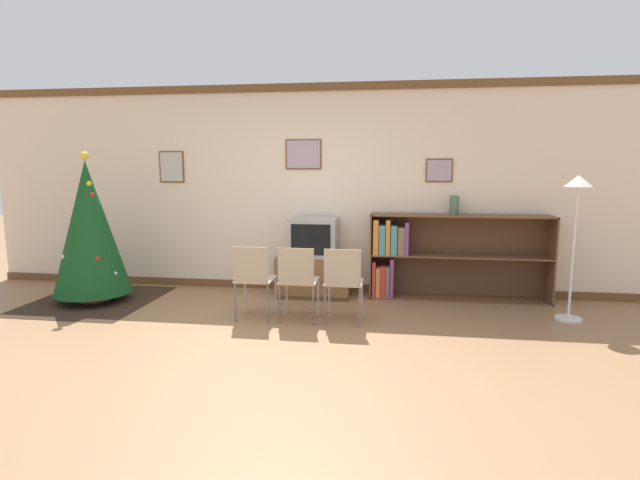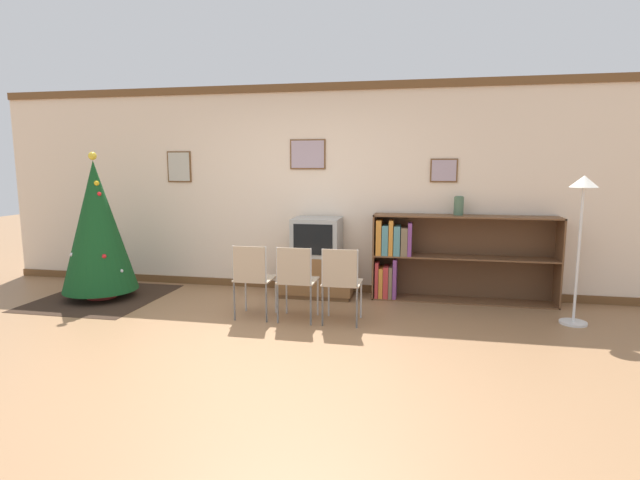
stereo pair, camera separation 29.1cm
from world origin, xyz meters
TOP-DOWN VIEW (x-y plane):
  - ground_plane at (0.00, 0.00)m, footprint 24.00×24.00m
  - wall_back at (-0.00, 2.31)m, footprint 8.95×0.11m
  - area_rug at (-2.50, 1.32)m, footprint 1.44×1.61m
  - christmas_tree at (-2.50, 1.32)m, footprint 0.90×0.90m
  - tv_console at (0.16, 1.98)m, footprint 0.93×0.52m
  - television at (0.16, 1.98)m, footprint 0.59×0.51m
  - folding_chair_left at (-0.33, 0.88)m, footprint 0.40×0.40m
  - folding_chair_center at (0.16, 0.88)m, footprint 0.40×0.40m
  - folding_chair_right at (0.64, 0.88)m, footprint 0.40×0.40m
  - bookshelf at (1.59, 2.09)m, footprint 2.20×0.36m
  - vase at (1.89, 2.12)m, footprint 0.12×0.12m
  - standing_lamp at (3.06, 1.38)m, footprint 0.28×0.28m

SIDE VIEW (x-z plane):
  - ground_plane at x=0.00m, z-range 0.00..0.00m
  - area_rug at x=-2.50m, z-range 0.00..0.01m
  - tv_console at x=0.16m, z-range 0.00..0.53m
  - folding_chair_left at x=-0.33m, z-range 0.06..0.88m
  - folding_chair_center at x=0.16m, z-range 0.06..0.88m
  - folding_chair_right at x=0.64m, z-range 0.06..0.88m
  - bookshelf at x=1.59m, z-range 0.01..1.07m
  - television at x=0.16m, z-range 0.52..1.01m
  - christmas_tree at x=-2.50m, z-range 0.00..1.82m
  - vase at x=1.89m, z-range 1.07..1.30m
  - standing_lamp at x=3.06m, z-range 0.42..1.98m
  - wall_back at x=0.00m, z-range 0.00..2.70m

